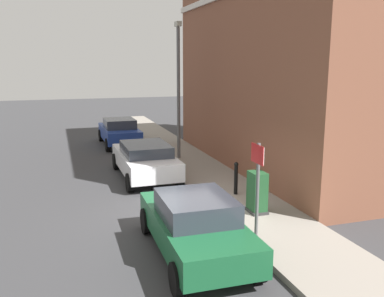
# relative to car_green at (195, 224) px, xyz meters

# --- Properties ---
(ground) EXTENTS (80.00, 80.00, 0.00)m
(ground) POSITION_rel_car_green_xyz_m (0.38, 2.52, -0.72)
(ground) COLOR #38383A
(sidewalk) EXTENTS (2.31, 30.00, 0.15)m
(sidewalk) POSITION_rel_car_green_xyz_m (2.43, 8.52, -0.64)
(sidewalk) COLOR gray
(sidewalk) RESTS_ON ground
(corner_building) EXTENTS (6.78, 12.35, 9.91)m
(corner_building) POSITION_rel_car_green_xyz_m (6.92, 6.69, 4.23)
(corner_building) COLOR brown
(corner_building) RESTS_ON ground
(car_green) EXTENTS (1.88, 4.14, 1.39)m
(car_green) POSITION_rel_car_green_xyz_m (0.00, 0.00, 0.00)
(car_green) COLOR #195933
(car_green) RESTS_ON ground
(car_white) EXTENTS (1.96, 4.30, 1.32)m
(car_white) POSITION_rel_car_green_xyz_m (0.24, 6.64, -0.00)
(car_white) COLOR silver
(car_white) RESTS_ON ground
(car_blue) EXTENTS (1.84, 4.01, 1.39)m
(car_blue) POSITION_rel_car_green_xyz_m (0.25, 13.22, 0.00)
(car_blue) COLOR navy
(car_blue) RESTS_ON ground
(utility_cabinet) EXTENTS (0.46, 0.61, 1.15)m
(utility_cabinet) POSITION_rel_car_green_xyz_m (2.36, 1.68, -0.04)
(utility_cabinet) COLOR #1E4C28
(utility_cabinet) RESTS_ON sidewalk
(bollard_near_cabinet) EXTENTS (0.14, 0.14, 1.04)m
(bollard_near_cabinet) POSITION_rel_car_green_xyz_m (2.46, 3.36, -0.01)
(bollard_near_cabinet) COLOR black
(bollard_near_cabinet) RESTS_ON sidewalk
(street_sign) EXTENTS (0.08, 0.60, 2.30)m
(street_sign) POSITION_rel_car_green_xyz_m (1.53, 0.07, 0.94)
(street_sign) COLOR #59595B
(street_sign) RESTS_ON sidewalk
(lamppost) EXTENTS (0.20, 0.44, 5.72)m
(lamppost) POSITION_rel_car_green_xyz_m (2.18, 8.86, 2.58)
(lamppost) COLOR #59595B
(lamppost) RESTS_ON sidewalk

